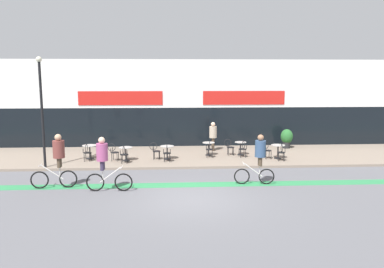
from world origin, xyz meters
The scene contains 26 objects.
ground_plane centered at (0.00, 0.00, 0.00)m, with size 120.00×120.00×0.00m, color #5B5B60.
sidewalk_slab centered at (0.00, 7.25, 0.06)m, with size 40.00×5.50×0.12m, color gray.
storefront_facade centered at (0.00, 11.96, 2.72)m, with size 40.00×4.06×5.45m.
bike_lane_stripe centered at (0.00, 1.84, 0.00)m, with size 36.00×0.70×0.01m, color #2D844C.
bistro_table_0 centered at (-5.02, 6.58, 0.64)m, with size 0.77×0.77×0.72m.
bistro_table_1 centered at (-3.07, 6.01, 0.62)m, with size 0.71×0.71×0.70m.
bistro_table_2 centered at (-0.95, 6.22, 0.63)m, with size 0.72×0.72×0.71m.
bistro_table_3 centered at (1.32, 7.10, 0.63)m, with size 0.67×0.67×0.72m.
bistro_table_4 centered at (3.09, 7.09, 0.63)m, with size 0.63×0.63×0.73m.
bistro_table_5 centered at (4.90, 6.08, 0.64)m, with size 0.73×0.73×0.73m.
cafe_chair_0_near centered at (-5.02, 5.96, 0.64)m, with size 0.42×0.59×0.90m.
cafe_chair_1_near centered at (-3.08, 5.39, 0.64)m, with size 0.43×0.59×0.90m.
cafe_chair_1_side centered at (-3.70, 6.02, 0.64)m, with size 0.60×0.45×0.90m.
cafe_chair_2_near centered at (-0.95, 5.60, 0.64)m, with size 0.41×0.58×0.90m.
cafe_chair_2_side centered at (-1.57, 6.23, 0.64)m, with size 0.59×0.43×0.90m.
cafe_chair_3_near centered at (1.31, 6.47, 0.64)m, with size 0.44×0.59×0.90m.
cafe_chair_4_near centered at (3.10, 6.46, 0.64)m, with size 0.45×0.60×0.90m.
cafe_chair_4_side centered at (2.46, 7.09, 0.64)m, with size 0.57×0.40×0.90m.
cafe_chair_5_near centered at (4.89, 5.46, 0.64)m, with size 0.44×0.59×0.90m.
cafe_chair_5_side centered at (4.27, 6.07, 0.64)m, with size 0.59×0.44×0.90m.
planter_pot centered at (6.26, 8.96, 0.76)m, with size 0.72×0.72×1.15m.
lamp_post centered at (-6.75, 4.76, 3.12)m, with size 0.26×0.26×5.20m.
cyclist_0 centered at (2.85, 1.80, 1.22)m, with size 1.67×0.53×2.08m.
cyclist_1 centered at (-5.22, 1.71, 1.26)m, with size 1.81×0.54×2.18m.
cyclist_2 centered at (-3.31, 1.18, 1.22)m, with size 1.80×0.49×2.13m.
pedestrian_near_end centered at (1.70, 8.40, 1.12)m, with size 0.44×0.44×1.68m.
Camera 1 is at (-0.72, -13.01, 4.39)m, focal length 35.00 mm.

